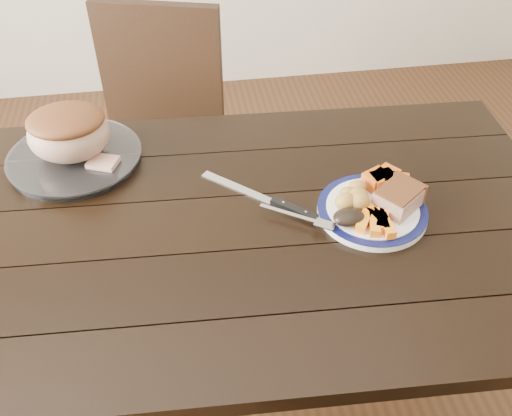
{
  "coord_description": "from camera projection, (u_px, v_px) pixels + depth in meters",
  "views": [
    {
      "loc": [
        -0.07,
        -0.94,
        1.62
      ],
      "look_at": [
        0.08,
        -0.02,
        0.8
      ],
      "focal_mm": 40.0,
      "sensor_mm": 36.0,
      "label": 1
    }
  ],
  "objects": [
    {
      "name": "ground",
      "position": [
        230.0,
        398.0,
        1.78
      ],
      "size": [
        4.0,
        4.0,
        0.0
      ],
      "primitive_type": "plane",
      "color": "#472B16",
      "rests_on": "ground"
    },
    {
      "name": "dinner_plate",
      "position": [
        372.0,
        211.0,
        1.3
      ],
      "size": [
        0.25,
        0.25,
        0.02
      ],
      "primitive_type": "cylinder",
      "color": "white",
      "rests_on": "dining_table"
    },
    {
      "name": "cut_slice",
      "position": [
        103.0,
        163.0,
        1.41
      ],
      "size": [
        0.09,
        0.08,
        0.02
      ],
      "primitive_type": "cube",
      "rotation": [
        0.0,
        0.0,
        -0.39
      ],
      "color": "tan",
      "rests_on": "serving_platter"
    },
    {
      "name": "pumpkin_wedges",
      "position": [
        385.0,
        181.0,
        1.34
      ],
      "size": [
        0.11,
        0.09,
        0.04
      ],
      "color": "orange",
      "rests_on": "dinner_plate"
    },
    {
      "name": "pork_slice",
      "position": [
        399.0,
        198.0,
        1.28
      ],
      "size": [
        0.13,
        0.12,
        0.04
      ],
      "primitive_type": "cube",
      "rotation": [
        0.0,
        0.0,
        0.65
      ],
      "color": "tan",
      "rests_on": "dinner_plate"
    },
    {
      "name": "plate_rim",
      "position": [
        372.0,
        208.0,
        1.3
      ],
      "size": [
        0.25,
        0.25,
        0.02
      ],
      "primitive_type": "torus",
      "color": "#0C103C",
      "rests_on": "dinner_plate"
    },
    {
      "name": "roast_joint",
      "position": [
        69.0,
        134.0,
        1.4
      ],
      "size": [
        0.2,
        0.17,
        0.13
      ],
      "primitive_type": "ellipsoid",
      "color": "tan",
      "rests_on": "serving_platter"
    },
    {
      "name": "dining_table",
      "position": [
        221.0,
        251.0,
        1.35
      ],
      "size": [
        1.64,
        0.98,
        0.75
      ],
      "rotation": [
        0.0,
        0.0,
        -0.05
      ],
      "color": "black",
      "rests_on": "ground"
    },
    {
      "name": "serving_platter",
      "position": [
        75.0,
        158.0,
        1.45
      ],
      "size": [
        0.33,
        0.33,
        0.02
      ],
      "primitive_type": "cylinder",
      "color": "white",
      "rests_on": "dining_table"
    },
    {
      "name": "chair_far",
      "position": [
        158.0,
        132.0,
        1.96
      ],
      "size": [
        0.52,
        0.53,
        0.93
      ],
      "rotation": [
        0.0,
        0.0,
        2.86
      ],
      "color": "black",
      "rests_on": "ground"
    },
    {
      "name": "carrot_batons",
      "position": [
        377.0,
        221.0,
        1.24
      ],
      "size": [
        0.09,
        0.11,
        0.02
      ],
      "color": "orange",
      "rests_on": "dinner_plate"
    },
    {
      "name": "carving_knife",
      "position": [
        280.0,
        204.0,
        1.32
      ],
      "size": [
        0.25,
        0.23,
        0.01
      ],
      "rotation": [
        0.0,
        0.0,
        -0.74
      ],
      "color": "silver",
      "rests_on": "dining_table"
    },
    {
      "name": "fork",
      "position": [
        303.0,
        218.0,
        1.27
      ],
      "size": [
        0.16,
        0.11,
        0.0
      ],
      "rotation": [
        0.0,
        0.0,
        -0.58
      ],
      "color": "silver",
      "rests_on": "dinner_plate"
    },
    {
      "name": "roasted_potatoes",
      "position": [
        354.0,
        197.0,
        1.29
      ],
      "size": [
        0.09,
        0.09,
        0.04
      ],
      "color": "gold",
      "rests_on": "dinner_plate"
    },
    {
      "name": "dark_mushroom",
      "position": [
        349.0,
        217.0,
        1.24
      ],
      "size": [
        0.07,
        0.05,
        0.03
      ],
      "primitive_type": "ellipsoid",
      "color": "black",
      "rests_on": "dinner_plate"
    }
  ]
}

